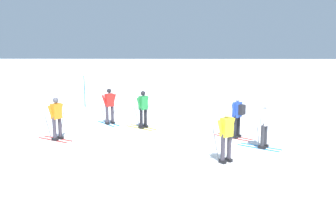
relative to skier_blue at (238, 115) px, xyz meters
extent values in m
plane|color=white|center=(-2.80, -1.94, -0.96)|extent=(120.00, 120.00, 0.00)
cube|color=white|center=(-2.80, 18.26, 0.20)|extent=(80.00, 6.69, 2.31)
cube|color=red|center=(-0.22, 0.00, -0.95)|extent=(1.30, 1.07, 0.02)
cube|color=red|center=(-0.05, 0.22, -0.95)|extent=(1.30, 1.07, 0.02)
cube|color=black|center=(-0.10, -0.10, -0.89)|extent=(0.28, 0.26, 0.10)
cube|color=black|center=(0.07, 0.12, -0.89)|extent=(0.28, 0.26, 0.10)
cylinder|color=black|center=(-0.10, -0.10, -0.41)|extent=(0.14, 0.14, 0.85)
cylinder|color=black|center=(0.07, 0.12, -0.41)|extent=(0.14, 0.14, 0.85)
cube|color=#284CB7|center=(-0.02, 0.01, 0.21)|extent=(0.43, 0.45, 0.60)
cylinder|color=#284CB7|center=(-0.19, -0.17, 0.20)|extent=(0.23, 0.26, 0.55)
cylinder|color=#284CB7|center=(0.12, 0.22, 0.20)|extent=(0.23, 0.26, 0.55)
sphere|color=silver|center=(-0.02, 0.01, 0.64)|extent=(0.22, 0.22, 0.22)
cylinder|color=#38383D|center=(-0.28, -0.15, -0.38)|extent=(0.29, 0.35, 1.15)
cylinder|color=#38383D|center=(0.09, 0.30, -0.38)|extent=(0.29, 0.35, 1.15)
cube|color=#232328|center=(0.15, -0.12, 0.23)|extent=(0.32, 0.33, 0.40)
cube|color=#237AC6|center=(0.53, -1.44, -0.95)|extent=(1.37, 0.98, 0.02)
cube|color=#237AC6|center=(0.69, -1.21, -0.95)|extent=(1.37, 0.98, 0.02)
cube|color=black|center=(0.65, -1.53, -0.89)|extent=(0.28, 0.25, 0.10)
cube|color=black|center=(0.81, -1.29, -0.89)|extent=(0.28, 0.25, 0.10)
cylinder|color=#2D2D33|center=(0.65, -1.53, -0.41)|extent=(0.14, 0.14, 0.85)
cylinder|color=#2D2D33|center=(0.81, -1.29, -0.41)|extent=(0.14, 0.14, 0.85)
cube|color=white|center=(0.73, -1.41, 0.21)|extent=(0.41, 0.45, 0.60)
cylinder|color=white|center=(0.58, -1.60, 0.20)|extent=(0.22, 0.26, 0.55)
cylinder|color=white|center=(0.86, -1.19, 0.20)|extent=(0.22, 0.26, 0.55)
sphere|color=silver|center=(0.73, -1.41, 0.64)|extent=(0.22, 0.22, 0.22)
cylinder|color=#38383D|center=(0.48, -1.60, -0.46)|extent=(0.25, 0.34, 1.00)
cylinder|color=#38383D|center=(0.82, -1.10, -0.46)|extent=(0.25, 0.34, 1.00)
cube|color=#237AC6|center=(-5.80, 2.41, -0.95)|extent=(1.09, 1.29, 0.02)
cube|color=#237AC6|center=(-5.58, 2.59, -0.95)|extent=(1.09, 1.29, 0.02)
cube|color=black|center=(-5.70, 2.30, -0.89)|extent=(0.26, 0.28, 0.10)
cube|color=black|center=(-5.49, 2.47, -0.89)|extent=(0.26, 0.28, 0.10)
cylinder|color=#38333D|center=(-5.70, 2.30, -0.41)|extent=(0.14, 0.14, 0.85)
cylinder|color=#38333D|center=(-5.49, 2.47, -0.41)|extent=(0.14, 0.14, 0.85)
cube|color=red|center=(-5.60, 2.39, 0.21)|extent=(0.45, 0.43, 0.60)
cylinder|color=red|center=(-5.80, 2.24, 0.20)|extent=(0.25, 0.23, 0.55)
cylinder|color=red|center=(-5.41, 2.56, 0.20)|extent=(0.25, 0.23, 0.55)
sphere|color=black|center=(-5.60, 2.39, 0.64)|extent=(0.22, 0.22, 0.22)
cylinder|color=#38383D|center=(-5.89, 2.27, -0.40)|extent=(0.33, 0.27, 1.11)
cylinder|color=#38383D|center=(-5.43, 2.65, -0.40)|extent=(0.33, 0.27, 1.11)
cube|color=red|center=(-7.34, -0.52, -0.95)|extent=(1.44, 0.86, 0.02)
cube|color=red|center=(-7.20, -0.28, -0.95)|extent=(1.44, 0.86, 0.02)
cube|color=black|center=(-7.21, -0.59, -0.89)|extent=(0.29, 0.23, 0.10)
cube|color=black|center=(-7.07, -0.35, -0.89)|extent=(0.29, 0.23, 0.10)
cylinder|color=#38333D|center=(-7.21, -0.59, -0.41)|extent=(0.14, 0.14, 0.85)
cylinder|color=#38333D|center=(-7.07, -0.35, -0.41)|extent=(0.14, 0.14, 0.85)
cube|color=orange|center=(-7.14, -0.47, 0.21)|extent=(0.39, 0.45, 0.60)
cylinder|color=orange|center=(-7.28, -0.68, 0.20)|extent=(0.20, 0.27, 0.55)
cylinder|color=orange|center=(-7.04, -0.24, 0.20)|extent=(0.20, 0.27, 0.55)
sphere|color=#4C4C56|center=(-7.14, -0.47, 0.64)|extent=(0.22, 0.22, 0.22)
cylinder|color=#38383D|center=(-7.40, -0.73, -0.41)|extent=(0.17, 0.28, 1.10)
cylinder|color=#38383D|center=(-7.06, -0.12, -0.41)|extent=(0.17, 0.28, 1.10)
cube|color=silver|center=(-1.07, -3.02, -0.95)|extent=(1.06, 1.32, 0.02)
cube|color=silver|center=(-0.85, -2.85, -0.95)|extent=(1.06, 1.32, 0.02)
cube|color=black|center=(-0.98, -3.14, -0.89)|extent=(0.25, 0.28, 0.10)
cube|color=black|center=(-0.76, -2.97, -0.89)|extent=(0.25, 0.28, 0.10)
cylinder|color=#38333D|center=(-0.98, -3.14, -0.41)|extent=(0.14, 0.14, 0.85)
cylinder|color=#38333D|center=(-0.76, -2.97, -0.41)|extent=(0.14, 0.14, 0.85)
cube|color=yellow|center=(-0.87, -3.06, 0.21)|extent=(0.45, 0.42, 0.60)
cylinder|color=yellow|center=(-1.08, -3.19, 0.20)|extent=(0.26, 0.23, 0.55)
cylinder|color=yellow|center=(-0.68, -2.89, 0.20)|extent=(0.26, 0.23, 0.55)
sphere|color=silver|center=(-0.87, -3.06, 0.64)|extent=(0.22, 0.22, 0.22)
cylinder|color=#38383D|center=(-1.20, -3.19, -0.37)|extent=(0.27, 0.22, 1.18)
cylinder|color=#38383D|center=(-0.66, -2.77, -0.37)|extent=(0.27, 0.22, 1.18)
cube|color=gold|center=(-4.14, 1.59, -0.95)|extent=(1.32, 1.05, 0.02)
cube|color=gold|center=(-3.96, 1.81, -0.95)|extent=(1.32, 1.05, 0.02)
cube|color=black|center=(-4.02, 1.50, -0.89)|extent=(0.28, 0.25, 0.10)
cube|color=black|center=(-3.85, 1.72, -0.89)|extent=(0.28, 0.25, 0.10)
cylinder|color=black|center=(-4.02, 1.50, -0.41)|extent=(0.14, 0.14, 0.85)
cylinder|color=black|center=(-3.85, 1.72, -0.41)|extent=(0.14, 0.14, 0.85)
cube|color=#23843D|center=(-3.93, 1.61, 0.21)|extent=(0.42, 0.45, 0.60)
cylinder|color=#23843D|center=(-4.10, 1.42, 0.20)|extent=(0.23, 0.26, 0.55)
cylinder|color=#23843D|center=(-3.79, 1.82, 0.20)|extent=(0.23, 0.26, 0.55)
sphere|color=black|center=(-3.93, 1.61, 0.64)|extent=(0.22, 0.22, 0.22)
cylinder|color=#38383D|center=(-4.19, 1.44, -0.43)|extent=(0.28, 0.35, 1.05)
cylinder|color=#38383D|center=(-3.83, 1.90, -0.43)|extent=(0.28, 0.35, 1.05)
cylinder|color=#1E56AD|center=(-7.98, 7.05, -0.01)|extent=(0.06, 0.06, 1.89)
camera|label=1|loc=(-2.46, -13.86, 2.76)|focal=37.68mm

